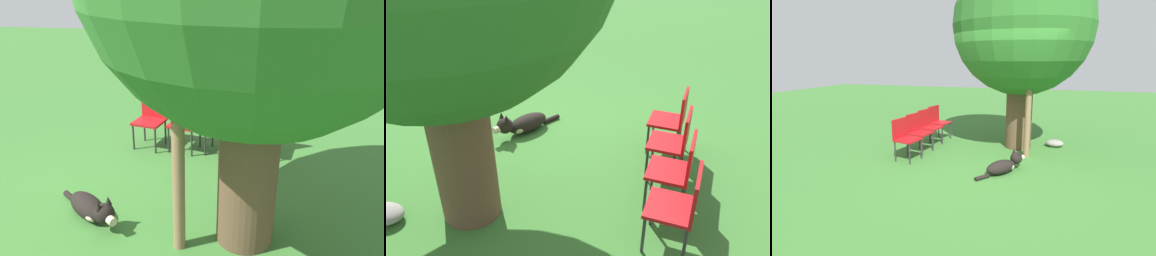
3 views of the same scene
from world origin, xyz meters
The scene contains 7 objects.
ground_plane centered at (0.00, 0.00, 0.00)m, with size 30.00×30.00×0.00m, color #38702D.
dog centered at (0.29, -0.44, 0.14)m, with size 0.77×0.94×0.40m.
fence_post centered at (0.58, 0.62, 0.72)m, with size 0.12×0.12×1.43m.
red_chair_0 centered at (-1.75, -0.28, 0.49)m, with size 0.50×0.52×0.84m.
red_chair_1 centered at (-1.73, 0.28, 0.49)m, with size 0.50×0.52×0.84m.
red_chair_2 centered at (-1.72, 0.84, 0.49)m, with size 0.50×0.52×0.84m.
red_chair_3 centered at (-1.70, 1.41, 0.49)m, with size 0.50×0.52×0.84m.
Camera 2 is at (-1.22, 4.06, 2.64)m, focal length 35.00 mm.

